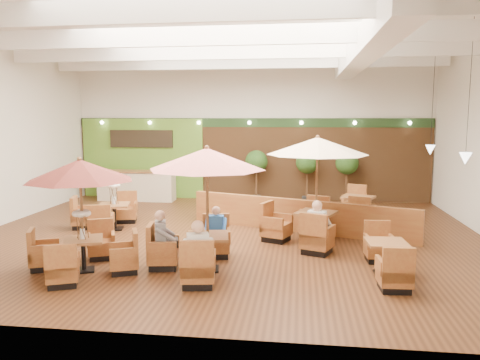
% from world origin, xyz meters
% --- Properties ---
extents(room, '(14.04, 14.00, 5.52)m').
position_xyz_m(room, '(0.25, 1.22, 3.63)').
color(room, '#381E0F').
rests_on(room, ground).
extents(service_counter, '(3.00, 0.75, 1.18)m').
position_xyz_m(service_counter, '(-4.40, 5.10, 0.58)').
color(service_counter, beige).
rests_on(service_counter, ground).
extents(booth_divider, '(6.41, 2.46, 0.93)m').
position_xyz_m(booth_divider, '(1.94, 0.75, 0.47)').
color(booth_divider, brown).
rests_on(booth_divider, ground).
extents(table_0, '(2.55, 2.55, 2.45)m').
position_xyz_m(table_0, '(-2.56, -3.32, 1.66)').
color(table_0, brown).
rests_on(table_0, ground).
extents(table_1, '(2.58, 2.69, 2.68)m').
position_xyz_m(table_1, '(-0.02, -2.92, 1.92)').
color(table_1, brown).
rests_on(table_1, ground).
extents(table_2, '(2.76, 2.93, 2.81)m').
position_xyz_m(table_2, '(2.34, -0.35, 2.01)').
color(table_2, brown).
rests_on(table_2, ground).
extents(table_3, '(1.86, 2.67, 1.53)m').
position_xyz_m(table_3, '(-3.62, 0.34, 0.45)').
color(table_3, brown).
rests_on(table_3, ground).
extents(table_4, '(0.85, 2.42, 0.90)m').
position_xyz_m(table_4, '(3.77, -2.75, 0.34)').
color(table_4, brown).
rests_on(table_4, ground).
extents(table_5, '(1.17, 2.85, 0.99)m').
position_xyz_m(table_5, '(3.81, 2.40, 0.38)').
color(table_5, brown).
rests_on(table_5, ground).
extents(topiary_0, '(0.86, 0.86, 2.01)m').
position_xyz_m(topiary_0, '(0.32, 5.30, 1.50)').
color(topiary_0, black).
rests_on(topiary_0, ground).
extents(topiary_1, '(0.86, 0.86, 2.00)m').
position_xyz_m(topiary_1, '(2.25, 5.30, 1.49)').
color(topiary_1, black).
rests_on(topiary_1, ground).
extents(topiary_2, '(0.86, 0.86, 1.99)m').
position_xyz_m(topiary_2, '(3.72, 5.30, 1.48)').
color(topiary_2, black).
rests_on(topiary_2, ground).
extents(diner_0, '(0.46, 0.42, 0.85)m').
position_xyz_m(diner_0, '(0.04, -3.90, 0.78)').
color(diner_0, silver).
rests_on(diner_0, ground).
extents(diner_1, '(0.37, 0.31, 0.73)m').
position_xyz_m(diner_1, '(0.04, -1.94, 0.73)').
color(diner_1, '#285FAF').
rests_on(diner_1, ground).
extents(diner_2, '(0.40, 0.45, 0.82)m').
position_xyz_m(diner_2, '(-0.93, -2.92, 0.77)').
color(diner_2, slate).
rests_on(diner_2, ground).
extents(diner_3, '(0.41, 0.37, 0.76)m').
position_xyz_m(diner_3, '(2.41, -1.38, 0.75)').
color(diner_3, '#285FAF').
rests_on(diner_3, ground).
extents(diner_4, '(0.46, 0.43, 0.85)m').
position_xyz_m(diner_4, '(2.41, -1.38, 0.78)').
color(diner_4, silver).
rests_on(diner_4, ground).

